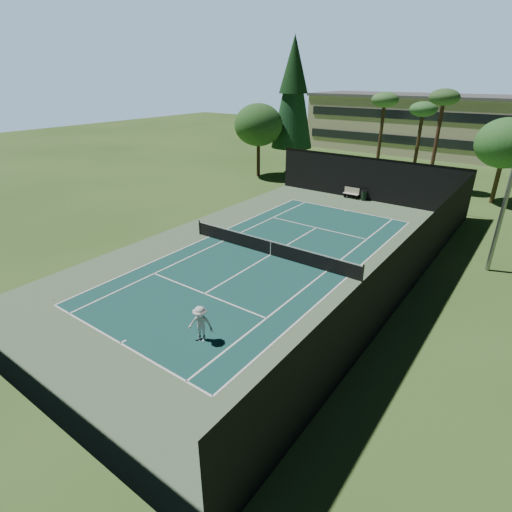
{
  "coord_description": "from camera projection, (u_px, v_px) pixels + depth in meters",
  "views": [
    {
      "loc": [
        13.47,
        -20.07,
        10.92
      ],
      "look_at": [
        1.0,
        -3.0,
        1.3
      ],
      "focal_mm": 28.0,
      "sensor_mm": 36.0,
      "label": 1
    }
  ],
  "objects": [
    {
      "name": "player",
      "position": [
        201.0,
        324.0,
        17.62
      ],
      "size": [
        1.31,
        1.07,
        1.76
      ],
      "primitive_type": "imported",
      "rotation": [
        0.0,
        0.0,
        0.43
      ],
      "color": "silver",
      "rests_on": "ground"
    },
    {
      "name": "court_lines",
      "position": [
        270.0,
        255.0,
        26.49
      ],
      "size": [
        11.07,
        23.87,
        0.01
      ],
      "color": "white",
      "rests_on": "ground"
    },
    {
      "name": "park_bench",
      "position": [
        351.0,
        193.0,
        38.53
      ],
      "size": [
        1.5,
        0.45,
        1.02
      ],
      "color": "beige",
      "rests_on": "ground"
    },
    {
      "name": "tennis_ball_d",
      "position": [
        268.0,
        219.0,
        32.98
      ],
      "size": [
        0.08,
        0.08,
        0.08
      ],
      "primitive_type": "sphere",
      "color": "yellow",
      "rests_on": "ground"
    },
    {
      "name": "decid_tree_c",
      "position": [
        258.0,
        125.0,
        44.86
      ],
      "size": [
        5.44,
        5.44,
        8.09
      ],
      "color": "#462E1E",
      "rests_on": "ground"
    },
    {
      "name": "tennis_ball_a",
      "position": [
        54.0,
        299.0,
        21.22
      ],
      "size": [
        0.07,
        0.07,
        0.07
      ],
      "primitive_type": "sphere",
      "color": "#DCEB35",
      "rests_on": "ground"
    },
    {
      "name": "tennis_net",
      "position": [
        271.0,
        247.0,
        26.27
      ],
      "size": [
        12.9,
        0.1,
        1.1
      ],
      "color": "black",
      "rests_on": "ground"
    },
    {
      "name": "palm_a",
      "position": [
        385.0,
        103.0,
        41.82
      ],
      "size": [
        2.8,
        2.8,
        9.32
      ],
      "color": "#45301D",
      "rests_on": "ground"
    },
    {
      "name": "tennis_ball_b",
      "position": [
        252.0,
        231.0,
        30.46
      ],
      "size": [
        0.07,
        0.07,
        0.07
      ],
      "primitive_type": "sphere",
      "color": "#CDE734",
      "rests_on": "ground"
    },
    {
      "name": "pine_tree",
      "position": [
        293.0,
        88.0,
        45.16
      ],
      "size": [
        4.8,
        4.8,
        15.0
      ],
      "color": "#4A301F",
      "rests_on": "ground"
    },
    {
      "name": "ground",
      "position": [
        270.0,
        255.0,
        26.5
      ],
      "size": [
        160.0,
        160.0,
        0.0
      ],
      "primitive_type": "plane",
      "color": "#365B22",
      "rests_on": "ground"
    },
    {
      "name": "campus_building",
      "position": [
        447.0,
        125.0,
        58.56
      ],
      "size": [
        40.5,
        12.5,
        8.3
      ],
      "color": "beige",
      "rests_on": "ground"
    },
    {
      "name": "apron_slab",
      "position": [
        270.0,
        255.0,
        26.5
      ],
      "size": [
        18.0,
        32.0,
        0.01
      ],
      "primitive_type": "cube",
      "color": "#557250",
      "rests_on": "ground"
    },
    {
      "name": "palm_b",
      "position": [
        423.0,
        112.0,
        41.76
      ],
      "size": [
        2.8,
        2.8,
        8.42
      ],
      "color": "#45311D",
      "rests_on": "ground"
    },
    {
      "name": "fence",
      "position": [
        271.0,
        226.0,
        25.72
      ],
      "size": [
        18.04,
        32.05,
        4.03
      ],
      "color": "black",
      "rests_on": "ground"
    },
    {
      "name": "decid_tree_a",
      "position": [
        506.0,
        143.0,
        35.06
      ],
      "size": [
        5.12,
        5.12,
        7.62
      ],
      "color": "#4F3A21",
      "rests_on": "ground"
    },
    {
      "name": "tennis_ball_c",
      "position": [
        330.0,
        237.0,
        29.28
      ],
      "size": [
        0.07,
        0.07,
        0.07
      ],
      "primitive_type": "sphere",
      "color": "#B9D12F",
      "rests_on": "ground"
    },
    {
      "name": "palm_c",
      "position": [
        444.0,
        102.0,
        37.7
      ],
      "size": [
        2.8,
        2.8,
        9.77
      ],
      "color": "#4C2F20",
      "rests_on": "ground"
    },
    {
      "name": "trash_bin",
      "position": [
        364.0,
        195.0,
        37.87
      ],
      "size": [
        0.56,
        0.56,
        0.95
      ],
      "color": "black",
      "rests_on": "ground"
    },
    {
      "name": "court_surface",
      "position": [
        270.0,
        255.0,
        26.5
      ],
      "size": [
        10.97,
        23.77,
        0.01
      ],
      "primitive_type": "cube",
      "color": "#164943",
      "rests_on": "ground"
    }
  ]
}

